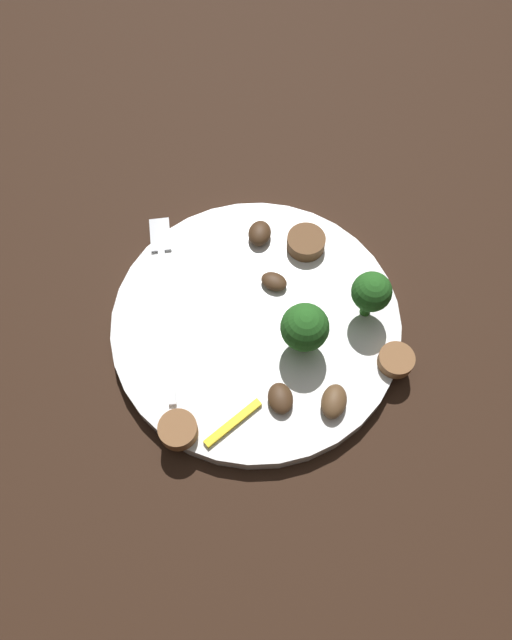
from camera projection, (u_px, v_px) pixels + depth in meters
ground_plane at (256, 328)px, 0.53m from camera, size 1.40×1.40×0.00m
plate at (256, 324)px, 0.52m from camera, size 0.25×0.25×0.02m
fork at (164, 291)px, 0.53m from camera, size 0.18×0.05×0.00m
broccoli_floret_0 at (305, 328)px, 0.48m from camera, size 0.04×0.04×0.05m
broccoli_floret_1 at (371, 293)px, 0.49m from camera, size 0.03×0.03×0.05m
sausage_slice_0 at (178, 430)px, 0.47m from camera, size 0.04×0.04×0.01m
sausage_slice_1 at (396, 360)px, 0.49m from camera, size 0.04×0.04×0.01m
sausage_slice_2 at (306, 242)px, 0.54m from camera, size 0.05×0.05×0.01m
mushroom_0 at (260, 233)px, 0.55m from camera, size 0.03×0.03×0.01m
mushroom_1 at (334, 401)px, 0.48m from camera, size 0.04×0.03×0.01m
mushroom_2 at (274, 281)px, 0.53m from camera, size 0.03×0.03×0.01m
mushroom_3 at (280, 398)px, 0.48m from camera, size 0.03×0.02×0.01m
pepper_strip_1 at (233, 423)px, 0.47m from camera, size 0.02×0.05×0.00m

